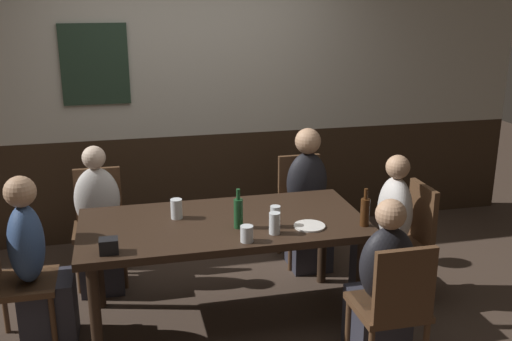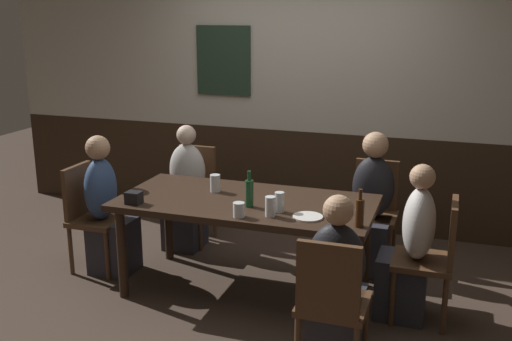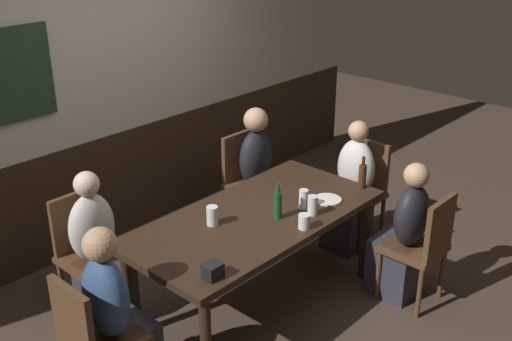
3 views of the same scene
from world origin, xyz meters
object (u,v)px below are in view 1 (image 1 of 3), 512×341
(chair_right_far, at_px, (302,202))
(person_left_far, at_px, (99,230))
(tumbler_short, at_px, (275,224))
(condiment_caddy, at_px, (109,246))
(person_right_near, at_px, (381,296))
(beer_bottle_green, at_px, (238,213))
(person_head_east, at_px, (386,242))
(person_head_west, at_px, (38,275))
(chair_head_east, at_px, (407,236))
(chair_right_near, at_px, (394,303))
(tumbler_water, at_px, (275,218))
(beer_bottle_brown, at_px, (365,211))
(pint_glass_amber, at_px, (177,210))
(person_right_far, at_px, (308,209))
(beer_glass_tall, at_px, (247,235))
(chair_left_far, at_px, (100,219))
(dining_table, at_px, (223,231))
(chair_head_west, at_px, (10,276))
(plate_white_large, at_px, (309,226))

(chair_right_far, distance_m, person_left_far, 1.67)
(tumbler_short, height_order, condiment_caddy, tumbler_short)
(person_right_near, xyz_separation_m, beer_bottle_green, (-0.76, 0.57, 0.39))
(person_head_east, xyz_separation_m, condiment_caddy, (-1.94, -0.34, 0.32))
(chair_right_far, relative_size, condiment_caddy, 8.00)
(person_left_far, bearing_deg, beer_bottle_green, -43.01)
(person_head_west, height_order, tumbler_short, person_head_west)
(person_left_far, bearing_deg, chair_head_east, -17.92)
(person_left_far, xyz_separation_m, person_right_near, (1.66, -1.42, -0.01))
(chair_right_far, height_order, chair_right_near, same)
(tumbler_water, xyz_separation_m, beer_bottle_brown, (0.57, -0.11, 0.04))
(pint_glass_amber, height_order, beer_bottle_green, beer_bottle_green)
(person_right_far, relative_size, person_right_near, 1.07)
(beer_glass_tall, xyz_separation_m, beer_bottle_green, (-0.00, 0.23, 0.06))
(chair_head_east, relative_size, pint_glass_amber, 6.55)
(chair_left_far, height_order, pint_glass_amber, chair_left_far)
(person_head_west, distance_m, tumbler_short, 1.54)
(beer_bottle_brown, distance_m, condiment_caddy, 1.63)
(tumbler_water, bearing_deg, tumbler_short, -107.16)
(person_head_east, height_order, tumbler_short, person_head_east)
(chair_head_east, relative_size, chair_left_far, 1.00)
(beer_glass_tall, height_order, beer_bottle_green, beer_bottle_green)
(dining_table, xyz_separation_m, condiment_caddy, (-0.74, -0.34, 0.12))
(person_right_near, xyz_separation_m, tumbler_short, (-0.55, 0.42, 0.35))
(person_right_far, bearing_deg, beer_bottle_green, -131.64)
(person_head_east, relative_size, beer_bottle_brown, 4.39)
(chair_head_west, relative_size, beer_bottle_brown, 3.46)
(chair_right_far, relative_size, plate_white_large, 4.27)
(chair_head_east, height_order, pint_glass_amber, chair_head_east)
(person_right_near, distance_m, beer_glass_tall, 0.89)
(dining_table, bearing_deg, person_head_east, 0.00)
(chair_head_east, bearing_deg, chair_right_near, -121.21)
(dining_table, height_order, condiment_caddy, condiment_caddy)
(chair_head_west, xyz_separation_m, chair_right_far, (2.19, 0.87, 0.00))
(person_right_near, distance_m, condiment_caddy, 1.65)
(pint_glass_amber, bearing_deg, tumbler_short, -35.36)
(person_right_far, relative_size, beer_bottle_green, 4.39)
(pint_glass_amber, bearing_deg, condiment_caddy, -133.64)
(chair_right_near, height_order, person_right_near, person_right_near)
(tumbler_short, height_order, beer_bottle_brown, beer_bottle_brown)
(person_right_far, bearing_deg, pint_glass_amber, -152.40)
(tumbler_water, bearing_deg, person_left_far, 142.21)
(chair_right_far, xyz_separation_m, beer_bottle_brown, (0.05, -1.17, 0.34))
(chair_left_far, height_order, beer_glass_tall, chair_left_far)
(person_left_far, xyz_separation_m, beer_bottle_green, (0.91, -0.85, 0.38))
(tumbler_water, xyz_separation_m, beer_bottle_green, (-0.24, 0.04, 0.04))
(chair_left_far, bearing_deg, person_head_west, -112.78)
(chair_right_far, distance_m, person_head_east, 0.95)
(chair_head_west, distance_m, beer_bottle_green, 1.49)
(dining_table, distance_m, chair_right_near, 1.22)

